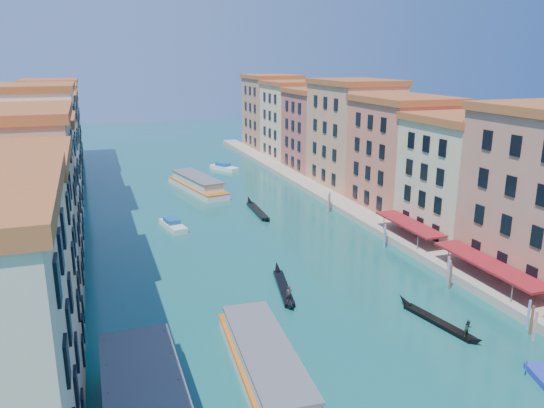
{
  "coord_description": "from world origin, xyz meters",
  "views": [
    {
      "loc": [
        -18.0,
        -19.95,
        24.75
      ],
      "look_at": [
        3.1,
        41.07,
        6.98
      ],
      "focal_mm": 35.0,
      "sensor_mm": 36.0,
      "label": 1
    }
  ],
  "objects": [
    {
      "name": "right_bank_palazzos",
      "position": [
        30.0,
        65.0,
        9.75
      ],
      "size": [
        12.8,
        128.4,
        21.0
      ],
      "color": "#9A4B2F",
      "rests_on": "ground"
    },
    {
      "name": "quay",
      "position": [
        22.0,
        65.0,
        0.5
      ],
      "size": [
        4.0,
        140.0,
        1.0
      ],
      "primitive_type": "cube",
      "color": "#B0A18E",
      "rests_on": "ground"
    },
    {
      "name": "restaurant_awnings",
      "position": [
        22.19,
        23.0,
        2.99
      ],
      "size": [
        3.2,
        44.55,
        3.12
      ],
      "color": "maroon",
      "rests_on": "ground"
    },
    {
      "name": "gondola_right",
      "position": [
        12.29,
        18.28,
        0.41
      ],
      "size": [
        2.97,
        10.76,
        2.16
      ],
      "rotation": [
        0.0,
        0.0,
        0.2
      ],
      "color": "black",
      "rests_on": "ground"
    },
    {
      "name": "mooring_poles_right",
      "position": [
        19.1,
        28.8,
        1.3
      ],
      "size": [
        1.44,
        54.24,
        3.2
      ],
      "color": "brown",
      "rests_on": "ground"
    },
    {
      "name": "gondola_fore",
      "position": [
        0.87,
        30.73,
        0.4
      ],
      "size": [
        3.29,
        11.84,
        2.38
      ],
      "rotation": [
        0.0,
        0.0,
        -0.2
      ],
      "color": "black",
      "rests_on": "ground"
    },
    {
      "name": "vaporetto_near",
      "position": [
        -6.31,
        15.41,
        1.28
      ],
      "size": [
        5.59,
        19.3,
        2.83
      ],
      "rotation": [
        0.0,
        0.0,
        -0.07
      ],
      "color": "silver",
      "rests_on": "ground"
    },
    {
      "name": "motorboat_mid",
      "position": [
        -7.27,
        56.95,
        0.56
      ],
      "size": [
        3.48,
        7.2,
        1.43
      ],
      "rotation": [
        0.0,
        0.0,
        0.2
      ],
      "color": "silver",
      "rests_on": "ground"
    },
    {
      "name": "left_bank_palazzos",
      "position": [
        -26.0,
        64.68,
        9.71
      ],
      "size": [
        12.8,
        128.4,
        21.0
      ],
      "color": "tan",
      "rests_on": "ground"
    },
    {
      "name": "motorboat_far",
      "position": [
        10.69,
        96.74,
        0.61
      ],
      "size": [
        5.64,
        7.86,
        1.58
      ],
      "rotation": [
        0.0,
        0.0,
        0.48
      ],
      "color": "white",
      "rests_on": "ground"
    },
    {
      "name": "vaporetto_far",
      "position": [
        0.95,
        79.14,
        1.32
      ],
      "size": [
        8.41,
        20.14,
        2.92
      ],
      "rotation": [
        0.0,
        0.0,
        0.21
      ],
      "color": "silver",
      "rests_on": "ground"
    },
    {
      "name": "gondola_far",
      "position": [
        7.38,
        61.04,
        0.39
      ],
      "size": [
        1.68,
        13.45,
        1.9
      ],
      "rotation": [
        0.0,
        0.0,
        -0.04
      ],
      "color": "black",
      "rests_on": "ground"
    }
  ]
}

